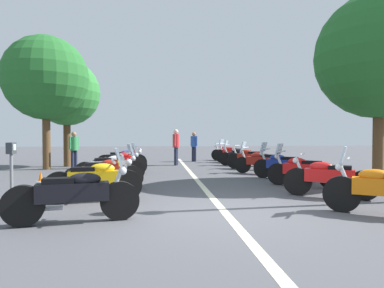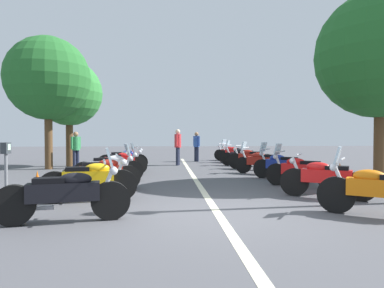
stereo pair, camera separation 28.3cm
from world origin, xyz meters
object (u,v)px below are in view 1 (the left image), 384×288
motorcycle_left_row_1 (95,180)px  motorcycle_left_row_2 (105,173)px  motorcycle_right_row_0 (384,189)px  motorcycle_right_row_7 (233,154)px  bystander_2 (74,147)px  motorcycle_left_row_3 (111,167)px  motorcycle_right_row_5 (249,158)px  traffic_cone_2 (41,184)px  motorcycle_right_row_4 (262,162)px  roadside_tree_0 (379,56)px  motorcycle_left_row_4 (120,162)px  motorcycle_right_row_6 (240,156)px  roadside_tree_2 (67,93)px  motorcycle_left_row_0 (75,194)px  bystander_1 (194,144)px  motorcycle_right_row_3 (282,165)px  motorcycle_left_row_5 (122,159)px  roadside_tree_1 (46,78)px  parking_meter (11,163)px  motorcycle_right_row_8 (228,153)px  motorcycle_right_row_1 (329,178)px  traffic_cone_0 (340,173)px  bystander_0 (176,144)px  motorcycle_right_row_2 (302,170)px

motorcycle_left_row_1 → motorcycle_left_row_2: 1.47m
motorcycle_left_row_2 → motorcycle_right_row_0: size_ratio=1.09×
motorcycle_right_row_7 → bystander_2: 7.88m
motorcycle_left_row_3 → motorcycle_right_row_5: (3.36, -5.27, 0.00)m
motorcycle_left_row_1 → traffic_cone_2: size_ratio=3.33×
motorcycle_right_row_4 → roadside_tree_0: (-2.46, -2.92, 3.40)m
motorcycle_left_row_4 → motorcycle_right_row_6: bearing=14.4°
motorcycle_left_row_1 → roadside_tree_2: 9.64m
motorcycle_left_row_0 → bystander_1: 13.36m
motorcycle_left_row_1 → motorcycle_right_row_3: size_ratio=1.27×
motorcycle_left_row_2 → motorcycle_left_row_5: size_ratio=0.99×
motorcycle_left_row_3 → roadside_tree_2: (5.50, 2.76, 2.92)m
motorcycle_left_row_4 → roadside_tree_1: bearing=127.7°
motorcycle_right_row_4 → roadside_tree_0: roadside_tree_0 is taller
motorcycle_right_row_0 → motorcycle_right_row_6: size_ratio=0.94×
motorcycle_left_row_2 → motorcycle_left_row_3: size_ratio=0.95×
motorcycle_left_row_4 → traffic_cone_2: motorcycle_left_row_4 is taller
parking_meter → roadside_tree_0: size_ratio=0.22×
motorcycle_right_row_0 → motorcycle_right_row_8: motorcycle_right_row_0 is taller
motorcycle_left_row_2 → motorcycle_right_row_1: size_ratio=1.09×
motorcycle_right_row_1 → bystander_1: bystander_1 is taller
motorcycle_left_row_1 → motorcycle_right_row_8: 12.75m
motorcycle_left_row_3 → roadside_tree_1: (4.17, 3.26, 3.37)m
motorcycle_right_row_1 → motorcycle_left_row_3: bearing=1.1°
motorcycle_left_row_4 → motorcycle_right_row_0: bearing=-69.1°
motorcycle_left_row_4 → traffic_cone_0: 7.38m
motorcycle_left_row_0 → motorcycle_right_row_6: (10.03, -5.18, -0.01)m
motorcycle_left_row_1 → motorcycle_right_row_4: bearing=32.5°
motorcycle_right_row_1 → motorcycle_right_row_7: 9.99m
bystander_1 → roadside_tree_0: size_ratio=0.28×
motorcycle_right_row_4 → roadside_tree_0: 5.11m
motorcycle_right_row_7 → traffic_cone_0: 7.79m
motorcycle_right_row_6 → motorcycle_left_row_3: bearing=71.6°
motorcycle_left_row_0 → motorcycle_left_row_5: (8.35, 0.13, -0.01)m
motorcycle_left_row_3 → motorcycle_right_row_7: 8.60m
motorcycle_right_row_0 → roadside_tree_0: roadside_tree_0 is taller
motorcycle_left_row_1 → bystander_1: bearing=62.8°
traffic_cone_2 → motorcycle_right_row_4: bearing=-57.6°
motorcycle_left_row_1 → motorcycle_left_row_4: 5.06m
motorcycle_right_row_6 → bystander_0: size_ratio=1.12×
parking_meter → bystander_1: bearing=71.8°
motorcycle_left_row_3 → motorcycle_right_row_7: motorcycle_right_row_7 is taller
motorcycle_right_row_1 → motorcycle_right_row_6: bearing=-57.4°
motorcycle_right_row_8 → motorcycle_right_row_1: bearing=126.9°
motorcycle_left_row_1 → parking_meter: bearing=-169.0°
motorcycle_right_row_2 → motorcycle_right_row_3: bearing=-50.3°
motorcycle_right_row_2 → bystander_0: 7.94m
motorcycle_right_row_7 → roadside_tree_1: size_ratio=0.31×
motorcycle_right_row_1 → bystander_2: (7.59, 7.52, 0.47)m
motorcycle_left_row_3 → bystander_0: size_ratio=1.22×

